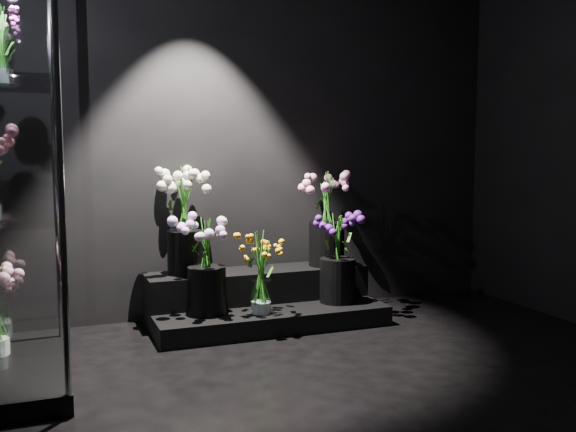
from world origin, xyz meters
TOP-DOWN VIEW (x-y plane):
  - floor at (0.00, 0.00)m, footprint 4.00×4.00m
  - wall_back at (0.00, 2.00)m, footprint 4.00×0.00m
  - display_riser at (-0.03, 1.68)m, footprint 1.60×0.71m
  - bouquet_orange_bells at (-0.13, 1.40)m, footprint 0.27×0.27m
  - bouquet_lilac at (-0.47, 1.52)m, footprint 0.50×0.50m
  - bouquet_purple at (0.48, 1.51)m, footprint 0.41×0.41m
  - bouquet_cream_roses at (-0.55, 1.81)m, footprint 0.45×0.45m
  - bouquet_pink_roses at (0.50, 1.75)m, footprint 0.38×0.38m
  - bouquet_case_magenta at (-1.63, 1.07)m, footprint 0.25×0.25m

SIDE VIEW (x-z plane):
  - floor at x=0.00m, z-range 0.00..0.00m
  - display_riser at x=-0.03m, z-range -0.03..0.33m
  - bouquet_orange_bells at x=-0.13m, z-range 0.14..0.69m
  - bouquet_purple at x=0.48m, z-range 0.16..0.78m
  - bouquet_lilac at x=-0.47m, z-range 0.19..0.82m
  - bouquet_pink_roses at x=0.50m, z-range 0.40..1.09m
  - bouquet_cream_roses at x=-0.55m, z-range 0.41..1.14m
  - wall_back at x=0.00m, z-range -0.60..3.40m
  - bouquet_case_magenta at x=-1.63m, z-range 1.55..1.91m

